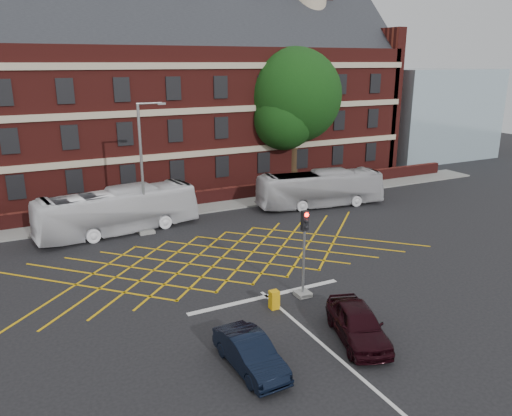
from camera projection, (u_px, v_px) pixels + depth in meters
name	position (u px, v px, depth m)	size (l,w,h in m)	color
ground	(236.00, 270.00, 26.91)	(120.00, 120.00, 0.00)	black
victorian_building	(133.00, 97.00, 43.64)	(51.00, 12.17, 20.40)	#561916
boundary_wall	(165.00, 202.00, 37.89)	(56.00, 0.50, 1.10)	#491413
far_pavement	(169.00, 212.00, 37.17)	(60.00, 3.00, 0.12)	slate
glass_block	(426.00, 113.00, 58.17)	(14.00, 10.00, 10.00)	#99B2BF
box_junction_hatching	(222.00, 258.00, 28.62)	(11.50, 0.12, 0.02)	#CC990C
stop_line	(267.00, 296.00, 23.91)	(8.00, 0.30, 0.02)	silver
centre_line	(349.00, 368.00, 18.35)	(0.15, 14.00, 0.02)	silver
bus_left	(118.00, 211.00, 32.52)	(2.47, 10.55, 2.94)	white
bus_right	(320.00, 189.00, 38.49)	(2.33, 9.94, 2.77)	#BCBCC0
car_navy	(250.00, 353.00, 18.16)	(1.34, 3.83, 1.26)	black
car_maroon	(358.00, 323.00, 20.03)	(1.71, 4.25, 1.45)	black
deciduous_tree	(294.00, 102.00, 44.47)	(8.47, 8.44, 12.13)	black
traffic_light_near	(304.00, 262.00, 23.49)	(0.70, 0.70, 4.27)	slate
street_lamp	(144.00, 191.00, 32.04)	(2.25, 1.00, 8.40)	slate
utility_cabinet	(274.00, 300.00, 22.65)	(0.41, 0.38, 0.87)	#DA9E0C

